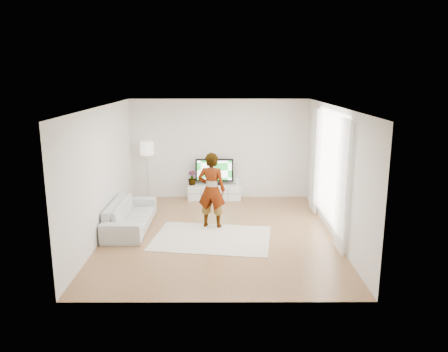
{
  "coord_description": "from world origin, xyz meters",
  "views": [
    {
      "loc": [
        0.09,
        -9.16,
        3.45
      ],
      "look_at": [
        0.12,
        0.4,
        1.22
      ],
      "focal_mm": 35.0,
      "sensor_mm": 36.0,
      "label": 1
    }
  ],
  "objects_px": {
    "floor_lamp": "(147,151)",
    "rug": "(212,238)",
    "television": "(214,171)",
    "player": "(212,190)",
    "media_console": "(215,192)",
    "sofa": "(130,215)"
  },
  "relations": [
    {
      "from": "floor_lamp",
      "to": "rug",
      "type": "bearing_deg",
      "value": -58.24
    },
    {
      "from": "television",
      "to": "rug",
      "type": "relative_size",
      "value": 0.43
    },
    {
      "from": "player",
      "to": "rug",
      "type": "bearing_deg",
      "value": 101.27
    },
    {
      "from": "player",
      "to": "floor_lamp",
      "type": "bearing_deg",
      "value": -40.63
    },
    {
      "from": "television",
      "to": "player",
      "type": "distance_m",
      "value": 2.33
    },
    {
      "from": "media_console",
      "to": "floor_lamp",
      "type": "xyz_separation_m",
      "value": [
        -1.86,
        -0.06,
        1.19
      ]
    },
    {
      "from": "floor_lamp",
      "to": "media_console",
      "type": "bearing_deg",
      "value": 2.01
    },
    {
      "from": "television",
      "to": "floor_lamp",
      "type": "height_order",
      "value": "floor_lamp"
    },
    {
      "from": "sofa",
      "to": "floor_lamp",
      "type": "height_order",
      "value": "floor_lamp"
    },
    {
      "from": "television",
      "to": "rug",
      "type": "height_order",
      "value": "television"
    },
    {
      "from": "television",
      "to": "sofa",
      "type": "height_order",
      "value": "television"
    },
    {
      "from": "television",
      "to": "rug",
      "type": "distance_m",
      "value": 3.18
    },
    {
      "from": "television",
      "to": "rug",
      "type": "xyz_separation_m",
      "value": [
        -0.01,
        -3.08,
        -0.81
      ]
    },
    {
      "from": "television",
      "to": "floor_lamp",
      "type": "relative_size",
      "value": 0.64
    },
    {
      "from": "television",
      "to": "floor_lamp",
      "type": "xyz_separation_m",
      "value": [
        -1.86,
        -0.09,
        0.58
      ]
    },
    {
      "from": "television",
      "to": "media_console",
      "type": "bearing_deg",
      "value": -90.0
    },
    {
      "from": "player",
      "to": "floor_lamp",
      "type": "height_order",
      "value": "player"
    },
    {
      "from": "player",
      "to": "sofa",
      "type": "xyz_separation_m",
      "value": [
        -1.86,
        -0.11,
        -0.56
      ]
    },
    {
      "from": "television",
      "to": "sofa",
      "type": "relative_size",
      "value": 0.48
    },
    {
      "from": "sofa",
      "to": "rug",
      "type": "bearing_deg",
      "value": -108.21
    },
    {
      "from": "media_console",
      "to": "sofa",
      "type": "distance_m",
      "value": 3.07
    },
    {
      "from": "media_console",
      "to": "sofa",
      "type": "height_order",
      "value": "sofa"
    }
  ]
}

